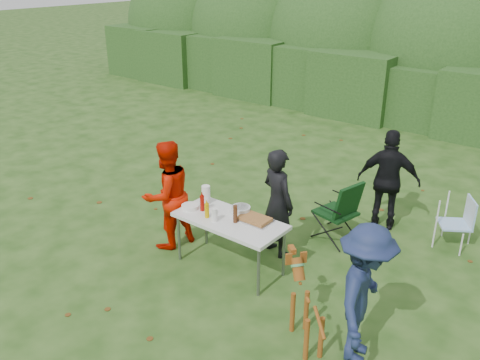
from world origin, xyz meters
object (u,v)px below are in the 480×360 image
Objects in this scene: person_cook at (278,203)px; camping_chair at (336,209)px; folding_table at (230,223)px; ketchup_bottle at (202,203)px; person_black_puffy at (389,180)px; dog at (307,311)px; lawn_chair at (454,222)px; mustard_bottle at (207,211)px; beer_bottle at (235,214)px; paper_towel_roll at (206,195)px; person_red_jacket at (167,195)px; child at (364,295)px.

person_cook reaches higher than camping_chair.
folding_table is 6.82× the size of ketchup_bottle.
person_black_puffy reaches higher than dog.
dog is (1.60, -0.66, -0.25)m from folding_table.
camping_chair is 1.70m from lawn_chair.
beer_bottle is (0.38, 0.12, 0.02)m from mustard_bottle.
lawn_chair is 3.61m from paper_towel_roll.
dog is at bearing -15.41° from mustard_bottle.
dog is 2.42m from camping_chair.
person_red_jacket is 3.25m from child.
person_cook is at bearing 130.10° from person_red_jacket.
paper_towel_roll reaches higher than camping_chair.
paper_towel_roll is (-2.17, 0.83, 0.43)m from dog.
person_red_jacket reaches higher than folding_table.
person_black_puffy reaches higher than person_cook.
paper_towel_roll reaches higher than lawn_chair.
person_cook is at bearing 42.91° from child.
camping_chair is at bearing 19.89° from child.
dog is at bearing -23.20° from beer_bottle.
person_cook is 1.89m from person_black_puffy.
person_cook reaches higher than dog.
dog is 2.36m from paper_towel_roll.
beer_bottle is (-1.06, -2.41, 0.06)m from person_black_puffy.
person_black_puffy is 2.91m from ketchup_bottle.
ketchup_bottle is at bearing -178.73° from beer_bottle.
lawn_chair is 3.51× the size of ketchup_bottle.
person_red_jacket is 3.33m from person_black_puffy.
person_black_puffy is 1.65× the size of camping_chair.
person_cook is 1.01× the size of child.
beer_bottle is (0.56, 0.01, 0.01)m from ketchup_bottle.
camping_chair is (0.46, 0.87, -0.30)m from person_cook.
person_red_jacket is 8.01× the size of mustard_bottle.
folding_table is 1.55× the size of camping_chair.
person_cook is 1.03m from camping_chair.
lawn_chair is at bearing -120.67° from person_cook.
dog is 1.19× the size of lawn_chair.
lawn_chair is at bearing 137.38° from person_red_jacket.
folding_table is 0.34m from mustard_bottle.
child reaches higher than paper_towel_roll.
dog is 4.60× the size of mustard_bottle.
person_black_puffy is 7.96× the size of mustard_bottle.
beer_bottle is (-0.16, -0.75, 0.08)m from person_cook.
person_red_jacket is 2.49m from camping_chair.
person_cook is at bearing -6.82° from dog.
mustard_bottle is at bearing 14.28° from lawn_chair.
child is 1.61× the size of camping_chair.
person_cook reaches higher than ketchup_bottle.
camping_chair is at bearing 60.33° from mustard_bottle.
folding_table is 0.97× the size of child.
lawn_chair is at bearing 49.91° from beer_bottle.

